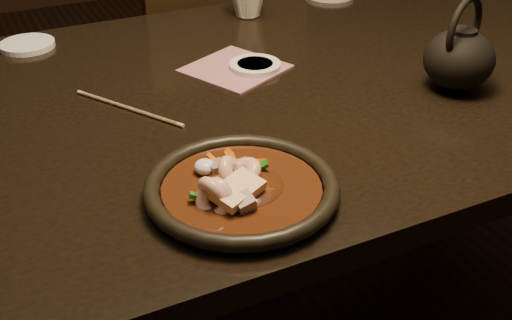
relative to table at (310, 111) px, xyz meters
name	(u,v)px	position (x,y,z in m)	size (l,w,h in m)	color
table	(310,111)	(0.00, 0.00, 0.00)	(1.60, 0.90, 0.75)	black
chair	(212,52)	(0.07, 0.67, -0.14)	(0.47, 0.47, 0.99)	black
plate	(242,189)	(-0.28, -0.30, 0.09)	(0.26, 0.26, 0.03)	black
stirfry	(236,186)	(-0.29, -0.30, 0.10)	(0.14, 0.15, 0.06)	#351709
soy_dish	(255,66)	(-0.08, 0.06, 0.08)	(0.10, 0.10, 0.01)	white
saucer_left	(27,45)	(-0.45, 0.36, 0.08)	(0.11, 0.11, 0.01)	white
chopsticks	(128,108)	(-0.34, 0.01, 0.08)	(0.13, 0.20, 0.01)	tan
napkin	(235,69)	(-0.12, 0.08, 0.08)	(0.16, 0.16, 0.00)	#9B5F65
teapot	(460,56)	(0.19, -0.16, 0.14)	(0.14, 0.12, 0.16)	black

